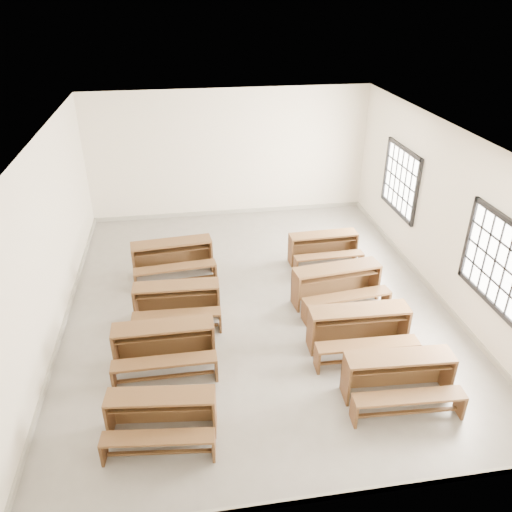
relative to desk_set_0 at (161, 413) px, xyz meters
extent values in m
plane|color=gray|center=(1.73, 2.93, -0.37)|extent=(8.50, 8.50, 0.00)
cube|color=silver|center=(1.73, 2.93, 2.80)|extent=(7.00, 8.50, 0.05)
cube|color=beige|center=(1.73, 7.16, 1.23)|extent=(7.00, 0.05, 3.20)
cube|color=beige|center=(1.73, -1.29, 1.23)|extent=(7.00, 0.05, 3.20)
cube|color=beige|center=(-1.75, 2.93, 1.23)|extent=(0.05, 8.50, 3.20)
cube|color=beige|center=(5.20, 2.93, 1.23)|extent=(0.05, 8.50, 3.20)
cube|color=gray|center=(1.73, 7.16, -0.32)|extent=(7.00, 0.04, 0.10)
cube|color=gray|center=(1.73, -1.30, -0.32)|extent=(7.00, 0.04, 0.10)
cube|color=gray|center=(-1.75, 2.93, -0.32)|extent=(0.04, 8.50, 0.10)
cube|color=gray|center=(5.21, 2.93, -0.32)|extent=(0.04, 8.50, 0.10)
cube|color=white|center=(5.20, 1.13, 1.23)|extent=(0.02, 1.50, 1.30)
cube|color=black|center=(5.18, 1.13, 1.92)|extent=(0.06, 1.62, 0.08)
cube|color=black|center=(5.18, 1.13, 0.54)|extent=(0.06, 1.62, 0.08)
cube|color=black|center=(5.18, 1.92, 1.23)|extent=(0.06, 0.08, 1.46)
cube|color=white|center=(5.20, 4.73, 1.23)|extent=(0.02, 1.50, 1.30)
cube|color=black|center=(5.18, 4.73, 1.92)|extent=(0.06, 1.62, 0.08)
cube|color=black|center=(5.18, 4.73, 0.54)|extent=(0.06, 1.62, 0.08)
cube|color=black|center=(5.18, 3.94, 1.23)|extent=(0.06, 0.08, 1.46)
cube|color=black|center=(5.18, 5.52, 1.23)|extent=(0.06, 0.08, 1.46)
cube|color=brown|center=(0.01, 0.05, 0.25)|extent=(1.46, 0.52, 0.04)
cube|color=brown|center=(0.02, 0.21, -0.07)|extent=(1.42, 0.20, 0.61)
cube|color=brown|center=(-0.69, 0.12, -0.07)|extent=(0.08, 0.36, 0.61)
cube|color=brown|center=(0.70, -0.03, -0.07)|extent=(0.08, 0.36, 0.61)
cube|color=brown|center=(0.00, 0.03, 0.13)|extent=(1.34, 0.42, 0.02)
cube|color=brown|center=(-0.04, -0.39, -0.02)|extent=(1.45, 0.41, 0.04)
cube|color=brown|center=(-0.74, -0.31, -0.20)|extent=(0.06, 0.25, 0.34)
cube|color=brown|center=(0.65, -0.47, -0.20)|extent=(0.06, 0.25, 0.34)
cube|color=brown|center=(-0.04, -0.39, -0.29)|extent=(1.32, 0.19, 0.04)
cube|color=brown|center=(0.04, 1.48, 0.31)|extent=(1.57, 0.40, 0.04)
cube|color=brown|center=(0.04, 1.66, -0.04)|extent=(1.57, 0.04, 0.67)
cube|color=brown|center=(-0.73, 1.48, -0.04)|extent=(0.04, 0.39, 0.67)
cube|color=brown|center=(0.80, 1.48, -0.04)|extent=(0.04, 0.39, 0.67)
cube|color=brown|center=(0.04, 1.46, 0.18)|extent=(1.45, 0.30, 0.02)
cube|color=brown|center=(0.04, 1.00, 0.02)|extent=(1.57, 0.28, 0.04)
cube|color=brown|center=(-0.73, 1.00, -0.19)|extent=(0.04, 0.28, 0.37)
cube|color=brown|center=(0.80, 1.00, -0.19)|extent=(0.04, 0.28, 0.37)
cube|color=brown|center=(0.04, 1.00, -0.28)|extent=(1.45, 0.05, 0.04)
cube|color=brown|center=(0.26, 2.69, 0.29)|extent=(1.53, 0.44, 0.04)
cube|color=brown|center=(0.26, 2.86, -0.05)|extent=(1.52, 0.09, 0.64)
cube|color=brown|center=(-0.48, 2.71, -0.05)|extent=(0.05, 0.38, 0.64)
cube|color=brown|center=(1.00, 2.66, -0.05)|extent=(0.05, 0.38, 0.64)
cube|color=brown|center=(0.26, 2.67, 0.16)|extent=(1.41, 0.34, 0.02)
cube|color=brown|center=(0.24, 2.22, 0.00)|extent=(1.53, 0.32, 0.04)
cube|color=brown|center=(-0.50, 2.25, -0.19)|extent=(0.05, 0.27, 0.36)
cube|color=brown|center=(0.98, 2.19, -0.19)|extent=(0.05, 0.27, 0.36)
cube|color=brown|center=(0.24, 2.22, -0.28)|extent=(1.40, 0.10, 0.04)
cube|color=brown|center=(0.19, 4.28, 0.34)|extent=(1.66, 0.56, 0.04)
cube|color=brown|center=(0.18, 4.47, -0.03)|extent=(1.63, 0.19, 0.69)
cube|color=brown|center=(-0.60, 4.21, -0.03)|extent=(0.08, 0.41, 0.69)
cube|color=brown|center=(0.98, 4.36, -0.03)|extent=(0.08, 0.41, 0.69)
cube|color=brown|center=(0.19, 4.26, 0.20)|extent=(1.53, 0.45, 0.02)
cube|color=brown|center=(0.24, 3.79, 0.03)|extent=(1.65, 0.44, 0.04)
cube|color=brown|center=(-0.55, 3.71, -0.18)|extent=(0.07, 0.29, 0.39)
cube|color=brown|center=(1.03, 3.86, -0.18)|extent=(0.07, 0.29, 0.39)
cube|color=brown|center=(0.24, 3.79, -0.27)|extent=(1.50, 0.19, 0.04)
cube|color=brown|center=(3.37, 0.23, 0.31)|extent=(1.58, 0.47, 0.04)
cube|color=brown|center=(3.38, 0.40, -0.04)|extent=(1.56, 0.12, 0.66)
cube|color=brown|center=(2.62, 0.27, -0.04)|extent=(0.06, 0.39, 0.66)
cube|color=brown|center=(4.13, 0.19, -0.04)|extent=(0.06, 0.39, 0.66)
cube|color=brown|center=(3.37, 0.21, 0.17)|extent=(1.46, 0.37, 0.02)
cube|color=brown|center=(3.35, -0.25, 0.02)|extent=(1.57, 0.36, 0.04)
cube|color=brown|center=(2.59, -0.21, -0.19)|extent=(0.05, 0.27, 0.37)
cube|color=brown|center=(4.11, -0.29, -0.19)|extent=(0.05, 0.27, 0.37)
cube|color=brown|center=(3.35, -0.25, -0.28)|extent=(1.44, 0.13, 0.04)
cube|color=brown|center=(3.18, 1.40, 0.34)|extent=(1.64, 0.46, 0.04)
cube|color=brown|center=(3.19, 1.58, -0.03)|extent=(1.63, 0.09, 0.69)
cube|color=brown|center=(2.39, 1.42, -0.03)|extent=(0.05, 0.41, 0.69)
cube|color=brown|center=(3.98, 1.37, -0.03)|extent=(0.05, 0.41, 0.69)
cube|color=brown|center=(3.18, 1.38, 0.20)|extent=(1.52, 0.35, 0.02)
cube|color=brown|center=(3.17, 0.90, 0.03)|extent=(1.64, 0.33, 0.04)
cube|color=brown|center=(2.37, 0.92, -0.18)|extent=(0.05, 0.29, 0.39)
cube|color=brown|center=(3.96, 0.87, -0.18)|extent=(0.05, 0.29, 0.39)
cube|color=brown|center=(3.17, 0.90, -0.27)|extent=(1.51, 0.10, 0.04)
cube|color=brown|center=(3.22, 2.76, 0.34)|extent=(1.68, 0.60, 0.04)
cube|color=brown|center=(3.20, 2.94, -0.03)|extent=(1.64, 0.23, 0.70)
cube|color=brown|center=(2.43, 2.66, -0.03)|extent=(0.09, 0.41, 0.70)
cube|color=brown|center=(4.02, 2.85, -0.03)|extent=(0.09, 0.41, 0.70)
cube|color=brown|center=(3.23, 2.74, 0.20)|extent=(1.55, 0.48, 0.02)
cube|color=brown|center=(3.28, 2.26, 0.04)|extent=(1.67, 0.48, 0.04)
cube|color=brown|center=(2.49, 2.16, -0.18)|extent=(0.07, 0.29, 0.39)
cube|color=brown|center=(4.08, 2.35, -0.18)|extent=(0.07, 0.29, 0.39)
cube|color=brown|center=(3.28, 2.26, -0.27)|extent=(1.52, 0.23, 0.04)
cube|color=brown|center=(3.40, 4.30, 0.27)|extent=(1.47, 0.41, 0.04)
cube|color=brown|center=(3.40, 4.47, -0.06)|extent=(1.46, 0.08, 0.62)
cube|color=brown|center=(2.69, 4.28, -0.06)|extent=(0.05, 0.37, 0.62)
cube|color=brown|center=(4.12, 4.33, -0.06)|extent=(0.05, 0.37, 0.62)
cube|color=brown|center=(3.40, 4.29, 0.14)|extent=(1.36, 0.32, 0.02)
cube|color=brown|center=(3.42, 3.86, -0.01)|extent=(1.47, 0.30, 0.04)
cube|color=brown|center=(2.71, 3.83, -0.20)|extent=(0.04, 0.26, 0.35)
cube|color=brown|center=(4.13, 3.88, -0.20)|extent=(0.04, 0.26, 0.35)
cube|color=brown|center=(3.42, 3.86, -0.28)|extent=(1.35, 0.09, 0.04)
camera|label=1|loc=(0.49, -4.90, 4.96)|focal=35.00mm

